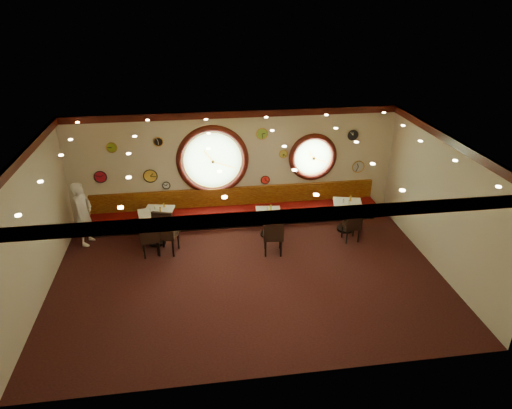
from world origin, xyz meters
The scene contains 50 objects.
floor centered at (0.00, 0.00, 0.00)m, with size 9.00×6.00×0.00m, color black.
ceiling centered at (0.00, 0.00, 3.20)m, with size 9.00×6.00×0.02m, color gold.
wall_back centered at (0.00, 3.00, 1.60)m, with size 9.00×0.02×3.20m, color beige.
wall_front centered at (0.00, -3.00, 1.60)m, with size 9.00×0.02×3.20m, color beige.
wall_left centered at (-4.50, 0.00, 1.60)m, with size 0.02×6.00×3.20m, color beige.
wall_right centered at (4.50, 0.00, 1.60)m, with size 0.02×6.00×3.20m, color beige.
molding_back centered at (0.00, 2.95, 3.11)m, with size 9.00×0.10×0.18m, color #3A0E0A.
molding_front centered at (0.00, -2.95, 3.11)m, with size 9.00×0.10×0.18m, color #3A0E0A.
molding_left centered at (-4.45, 0.00, 3.11)m, with size 0.10×6.00×0.18m, color #3A0E0A.
molding_right centered at (4.45, 0.00, 3.11)m, with size 0.10×6.00×0.18m, color #3A0E0A.
banquette_base centered at (0.00, 2.72, 0.10)m, with size 8.00×0.55×0.20m, color black.
banquette_seat centered at (0.00, 2.72, 0.35)m, with size 8.00×0.55×0.30m, color #570707.
banquette_back centered at (0.00, 2.94, 0.75)m, with size 8.00×0.10×0.55m, color #631407.
porthole_left_glass centered at (-0.60, 3.00, 1.85)m, with size 1.66×1.66×0.02m, color #7EAA66.
porthole_left_frame centered at (-0.60, 2.98, 1.85)m, with size 1.98×1.98×0.18m, color #3A0E0A.
porthole_left_ring centered at (-0.60, 2.95, 1.85)m, with size 1.61×1.61×0.03m, color gold.
porthole_right_glass centered at (2.20, 3.00, 1.80)m, with size 1.10×1.10×0.02m, color #7EAA66.
porthole_right_frame centered at (2.20, 2.98, 1.80)m, with size 1.38×1.38×0.18m, color #3A0E0A.
porthole_right_ring centered at (2.20, 2.95, 1.80)m, with size 1.09×1.09×0.03m, color gold.
wall_clock_0 centered at (-1.90, 2.96, 1.20)m, with size 0.20×0.20×0.03m, color silver.
wall_clock_1 centered at (3.55, 2.96, 1.45)m, with size 0.34×0.34×0.03m, color silver.
wall_clock_2 centered at (3.30, 2.96, 2.40)m, with size 0.28×0.28×0.03m, color black.
wall_clock_3 centered at (-2.30, 2.96, 1.50)m, with size 0.36×0.36×0.03m, color gold.
wall_clock_4 centered at (-3.20, 2.96, 2.35)m, with size 0.26×0.26×0.03m, color #8CAD22.
wall_clock_5 centered at (-3.60, 2.96, 1.55)m, with size 0.32×0.32×0.03m, color red.
wall_clock_6 centered at (1.35, 2.96, 1.95)m, with size 0.22×0.22×0.03m, color gold.
wall_clock_7 centered at (-2.00, 2.96, 2.45)m, with size 0.24×0.24×0.03m, color black.
wall_clock_8 centered at (0.85, 2.96, 1.20)m, with size 0.24×0.24×0.03m, color red.
wall_clock_9 centered at (0.75, 2.96, 2.55)m, with size 0.30×0.30×0.03m, color #83B93A.
table_a centered at (-2.21, 1.95, 0.54)m, with size 0.90×0.90×0.86m.
table_b centered at (-2.12, 2.20, 0.51)m, with size 0.88×0.88×0.82m.
table_c centered at (0.77, 1.93, 0.46)m, with size 0.73×0.73×0.72m.
table_d centered at (2.95, 1.92, 0.52)m, with size 0.91×0.91×0.83m.
chair_a centered at (-2.30, 1.30, 0.63)m, with size 0.54×0.54×0.68m.
chair_b centered at (-1.92, 1.33, 0.71)m, with size 0.65×0.65×0.77m.
chair_c centered at (0.73, 0.93, 0.67)m, with size 0.55×0.55×0.72m.
chair_d centered at (2.90, 1.28, 0.57)m, with size 0.44×0.44×0.62m.
condiment_a_salt centered at (-2.30, 2.04, 0.90)m, with size 0.03×0.03×0.10m, color silver.
condiment_b_salt centered at (-2.20, 2.21, 0.87)m, with size 0.04×0.04×0.10m, color silver.
condiment_c_salt centered at (0.75, 1.99, 0.77)m, with size 0.03×0.03×0.09m, color silver.
condiment_d_salt centered at (2.84, 1.96, 0.88)m, with size 0.04×0.04×0.10m, color silver.
condiment_a_pepper centered at (-2.12, 1.89, 0.90)m, with size 0.03×0.03×0.09m, color silver.
condiment_b_pepper centered at (-2.06, 2.17, 0.87)m, with size 0.04×0.04×0.11m, color silver.
condiment_c_pepper centered at (0.76, 1.91, 0.77)m, with size 0.03×0.03×0.09m, color silver.
condiment_d_pepper centered at (2.98, 1.89, 0.88)m, with size 0.04×0.04×0.10m, color silver.
condiment_a_bottle centered at (-2.05, 2.02, 0.93)m, with size 0.04×0.04×0.14m, color gold.
condiment_b_bottle centered at (-1.96, 2.31, 0.89)m, with size 0.05×0.05×0.16m, color gold.
condiment_c_bottle centered at (0.85, 2.00, 0.80)m, with size 0.05×0.05×0.15m, color yellow.
condiment_d_bottle centered at (3.06, 2.02, 0.92)m, with size 0.06×0.06×0.18m, color gold.
waiter centered at (-4.00, 2.20, 0.86)m, with size 0.63×0.41×1.72m, color white.
Camera 1 is at (-1.08, -8.75, 6.17)m, focal length 32.00 mm.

